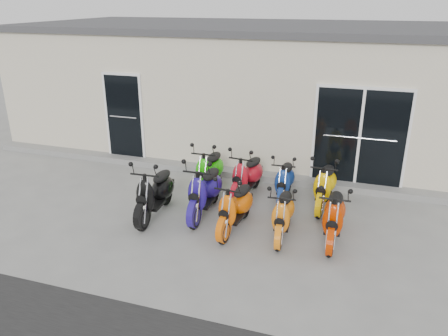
{
  "coord_description": "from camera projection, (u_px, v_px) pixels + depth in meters",
  "views": [
    {
      "loc": [
        2.6,
        -7.39,
        4.03
      ],
      "look_at": [
        0.0,
        0.6,
        0.75
      ],
      "focal_mm": 35.0,
      "sensor_mm": 36.0,
      "label": 1
    }
  ],
  "objects": [
    {
      "name": "door_right",
      "position": [
        360.0,
        135.0,
        9.48
      ],
      "size": [
        2.02,
        0.08,
        2.22
      ],
      "primitive_type": "cube",
      "color": "black",
      "rests_on": "front_step"
    },
    {
      "name": "scooter_front_orange_a",
      "position": [
        235.0,
        201.0,
        7.94
      ],
      "size": [
        0.71,
        1.63,
        1.17
      ],
      "primitive_type": null,
      "rotation": [
        0.0,
        0.0,
        -0.09
      ],
      "color": "#ED6006",
      "rests_on": "ground"
    },
    {
      "name": "scooter_back_red",
      "position": [
        247.0,
        170.0,
        9.3
      ],
      "size": [
        0.79,
        1.7,
        1.21
      ],
      "primitive_type": null,
      "rotation": [
        0.0,
        0.0,
        -0.12
      ],
      "color": "red",
      "rests_on": "ground"
    },
    {
      "name": "front_step",
      "position": [
        242.0,
        174.0,
        10.53
      ],
      "size": [
        14.0,
        0.4,
        0.15
      ],
      "primitive_type": "cube",
      "color": "gray",
      "rests_on": "ground"
    },
    {
      "name": "scooter_back_green",
      "position": [
        209.0,
        165.0,
        9.51
      ],
      "size": [
        0.69,
        1.72,
        1.25
      ],
      "primitive_type": null,
      "rotation": [
        0.0,
        0.0,
        0.04
      ],
      "color": "#1ECA08",
      "rests_on": "ground"
    },
    {
      "name": "scooter_front_orange_b",
      "position": [
        283.0,
        208.0,
        7.74
      ],
      "size": [
        0.64,
        1.53,
        1.11
      ],
      "primitive_type": null,
      "rotation": [
        0.0,
        0.0,
        0.07
      ],
      "color": "orange",
      "rests_on": "ground"
    },
    {
      "name": "scooter_front_black",
      "position": [
        154.0,
        187.0,
        8.42
      ],
      "size": [
        0.71,
        1.75,
        1.28
      ],
      "primitive_type": null,
      "rotation": [
        0.0,
        0.0,
        0.05
      ],
      "color": "black",
      "rests_on": "ground"
    },
    {
      "name": "door_left",
      "position": [
        124.0,
        114.0,
        11.15
      ],
      "size": [
        1.07,
        0.08,
        2.22
      ],
      "primitive_type": "cube",
      "color": "black",
      "rests_on": "front_step"
    },
    {
      "name": "scooter_front_red",
      "position": [
        334.0,
        210.0,
        7.58
      ],
      "size": [
        0.61,
        1.62,
        1.19
      ],
      "primitive_type": null,
      "rotation": [
        0.0,
        0.0,
        0.01
      ],
      "color": "#BF2D00",
      "rests_on": "ground"
    },
    {
      "name": "building",
      "position": [
        273.0,
        87.0,
        12.79
      ],
      "size": [
        14.0,
        6.0,
        3.2
      ],
      "primitive_type": "cube",
      "color": "beige",
      "rests_on": "ground"
    },
    {
      "name": "ground",
      "position": [
        215.0,
        213.0,
        8.77
      ],
      "size": [
        80.0,
        80.0,
        0.0
      ],
      "primitive_type": "plane",
      "color": "gray",
      "rests_on": "ground"
    },
    {
      "name": "scooter_back_blue",
      "position": [
        285.0,
        176.0,
        9.14
      ],
      "size": [
        0.63,
        1.54,
        1.12
      ],
      "primitive_type": null,
      "rotation": [
        0.0,
        0.0,
        0.05
      ],
      "color": "navy",
      "rests_on": "ground"
    },
    {
      "name": "scooter_back_yellow",
      "position": [
        325.0,
        179.0,
        8.83
      ],
      "size": [
        0.67,
        1.66,
        1.21
      ],
      "primitive_type": null,
      "rotation": [
        0.0,
        0.0,
        -0.05
      ],
      "color": "#E5B100",
      "rests_on": "ground"
    },
    {
      "name": "scooter_front_blue",
      "position": [
        205.0,
        184.0,
        8.48
      ],
      "size": [
        0.67,
        1.77,
        1.3
      ],
      "primitive_type": null,
      "rotation": [
        0.0,
        0.0,
        0.02
      ],
      "color": "navy",
      "rests_on": "ground"
    },
    {
      "name": "roof_cap",
      "position": [
        275.0,
        27.0,
        12.18
      ],
      "size": [
        14.2,
        6.2,
        0.16
      ],
      "primitive_type": "cube",
      "color": "#3F3F42",
      "rests_on": "building"
    }
  ]
}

